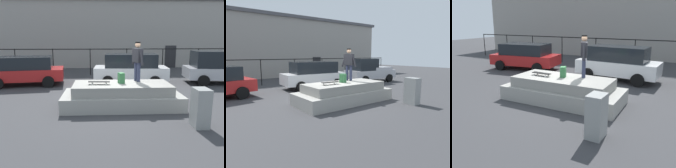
# 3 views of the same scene
# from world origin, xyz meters

# --- Properties ---
(ground_plane) EXTENTS (60.00, 60.00, 0.00)m
(ground_plane) POSITION_xyz_m (0.00, 0.00, 0.00)
(ground_plane) COLOR #38383A
(concrete_ledge) EXTENTS (4.65, 2.03, 0.94)m
(concrete_ledge) POSITION_xyz_m (0.23, -0.42, 0.43)
(concrete_ledge) COLOR #9E9B93
(concrete_ledge) RESTS_ON ground_plane
(skateboarder) EXTENTS (0.40, 0.82, 1.61)m
(skateboarder) POSITION_xyz_m (0.91, 0.03, 1.87)
(skateboarder) COLOR #2D334C
(skateboarder) RESTS_ON concrete_ledge
(skateboard) EXTENTS (0.84, 0.26, 0.12)m
(skateboard) POSITION_xyz_m (-0.67, -0.55, 1.04)
(skateboard) COLOR black
(skateboard) RESTS_ON concrete_ledge
(backpack) EXTENTS (0.27, 0.33, 0.41)m
(backpack) POSITION_xyz_m (0.21, -0.36, 1.15)
(backpack) COLOR #33723F
(backpack) RESTS_ON concrete_ledge
(car_red_hatchback_near) EXTENTS (4.45, 2.60, 1.65)m
(car_red_hatchback_near) POSITION_xyz_m (-4.92, 4.03, 0.88)
(car_red_hatchback_near) COLOR #B21E1E
(car_red_hatchback_near) RESTS_ON ground_plane
(car_white_hatchback_mid) EXTENTS (4.34, 2.19, 1.78)m
(car_white_hatchback_mid) POSITION_xyz_m (1.17, 3.95, 0.94)
(car_white_hatchback_mid) COLOR white
(car_white_hatchback_mid) RESTS_ON ground_plane
(utility_box) EXTENTS (0.46, 0.61, 1.21)m
(utility_box) POSITION_xyz_m (2.44, -2.63, 0.61)
(utility_box) COLOR gray
(utility_box) RESTS_ON ground_plane
(fence_row) EXTENTS (24.06, 0.06, 1.93)m
(fence_row) POSITION_xyz_m (-0.00, 7.29, 1.39)
(fence_row) COLOR black
(fence_row) RESTS_ON ground_plane
(warehouse_building) EXTENTS (29.60, 6.99, 6.18)m
(warehouse_building) POSITION_xyz_m (0.00, 14.47, 3.10)
(warehouse_building) COLOR gray
(warehouse_building) RESTS_ON ground_plane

